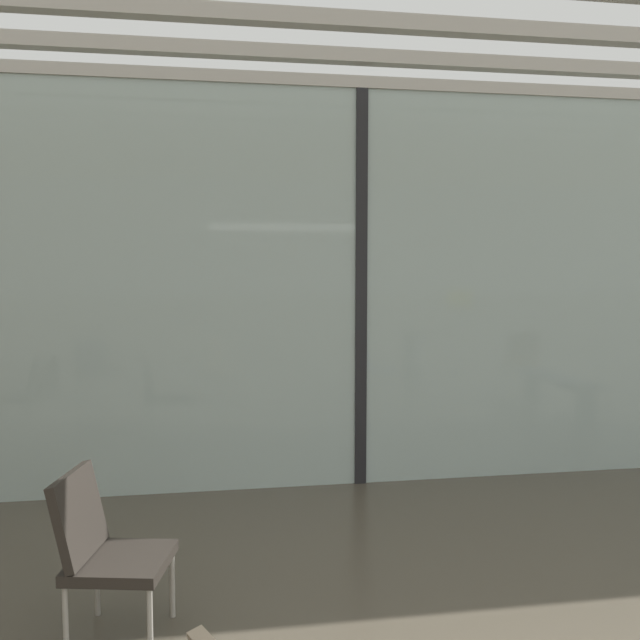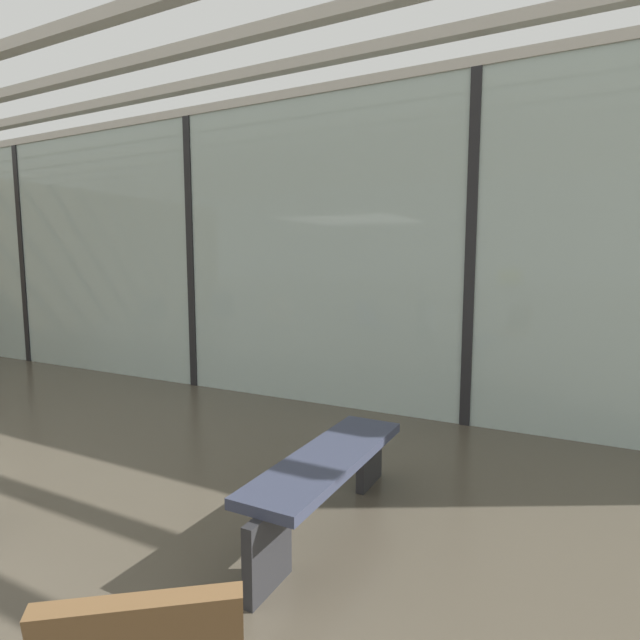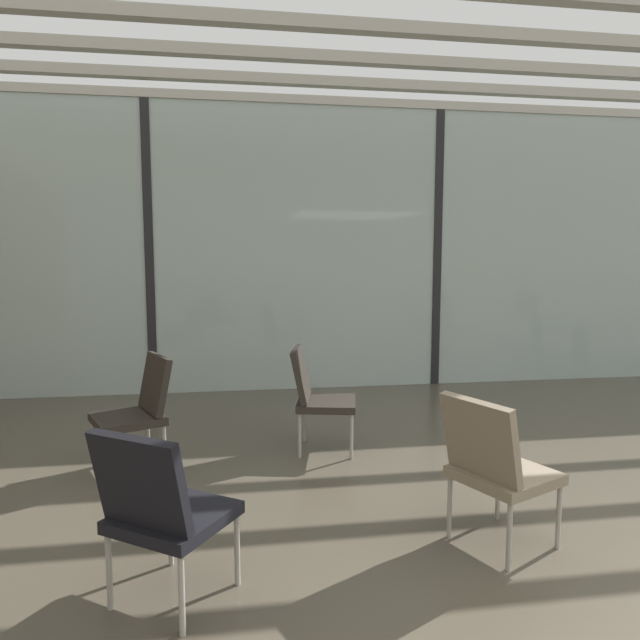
{
  "view_description": "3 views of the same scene",
  "coord_description": "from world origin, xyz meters",
  "views": [
    {
      "loc": [
        -1.33,
        -0.66,
        1.94
      ],
      "look_at": [
        -0.08,
        6.85,
        1.31
      ],
      "focal_mm": 38.71,
      "sensor_mm": 36.0,
      "label": 1
    },
    {
      "loc": [
        4.45,
        0.16,
        1.64
      ],
      "look_at": [
        0.55,
        7.71,
        0.62
      ],
      "focal_mm": 28.22,
      "sensor_mm": 36.0,
      "label": 2
    },
    {
      "loc": [
        -2.54,
        -1.65,
        1.63
      ],
      "look_at": [
        -1.28,
        6.54,
        0.69
      ],
      "focal_mm": 31.62,
      "sensor_mm": 36.0,
      "label": 3
    }
  ],
  "objects": [
    {
      "name": "lounge_chair_3",
      "position": [
        -3.27,
        2.72,
        0.49
      ],
      "size": [
        0.68,
        0.65,
        0.87
      ],
      "rotation": [
        0.0,
        0.0,
        5.14
      ],
      "color": "#28231E",
      "rests_on": "ground"
    },
    {
      "name": "parked_airplane",
      "position": [
        -0.89,
        10.55,
        1.92
      ],
      "size": [
        14.31,
        3.85,
        3.85
      ],
      "color": "silver",
      "rests_on": "ground"
    },
    {
      "name": "lounge_chair_2",
      "position": [
        -1.12,
        1.18,
        0.49
      ],
      "size": [
        0.68,
        0.65,
        0.87
      ],
      "rotation": [
        0.0,
        0.0,
        1.99
      ],
      "color": "#7F705B",
      "rests_on": "ground"
    },
    {
      "name": "lounge_chair_0",
      "position": [
        -2.89,
        0.9,
        0.49
      ],
      "size": [
        0.69,
        0.7,
        0.87
      ],
      "rotation": [
        0.0,
        0.0,
        2.54
      ],
      "color": "black",
      "rests_on": "ground"
    },
    {
      "name": "window_mullion_0",
      "position": [
        -3.5,
        5.2,
        1.71
      ],
      "size": [
        0.1,
        0.12,
        3.41
      ],
      "primitive_type": "cube",
      "color": "black",
      "rests_on": "ground"
    },
    {
      "name": "glass_curtain_wall",
      "position": [
        0.0,
        5.2,
        1.71
      ],
      "size": [
        14.0,
        0.08,
        3.41
      ],
      "primitive_type": "cube",
      "color": "#A3B7B2",
      "rests_on": "ground"
    },
    {
      "name": "window_mullion_1",
      "position": [
        0.0,
        5.2,
        1.71
      ],
      "size": [
        0.1,
        0.12,
        3.41
      ],
      "primitive_type": "cube",
      "color": "black",
      "rests_on": "ground"
    },
    {
      "name": "lounge_chair_4",
      "position": [
        -1.87,
        2.93,
        0.49
      ],
      "size": [
        0.61,
        0.58,
        0.87
      ],
      "rotation": [
        0.0,
        0.0,
        1.36
      ],
      "color": "#28231E",
      "rests_on": "ground"
    }
  ]
}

